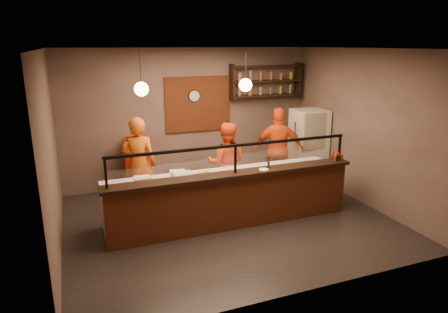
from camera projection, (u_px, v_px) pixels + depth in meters
name	position (u px, v px, depth m)	size (l,w,h in m)	color
floor	(229.00, 220.00, 7.69)	(6.00, 6.00, 0.00)	black
ceiling	(229.00, 49.00, 6.81)	(6.00, 6.00, 0.00)	#342D28
wall_back	(190.00, 117.00, 9.49)	(6.00, 6.00, 0.00)	#6E5A51
wall_left	(50.00, 156.00, 6.21)	(5.00, 5.00, 0.00)	#6E5A51
wall_right	(363.00, 128.00, 8.29)	(5.00, 5.00, 0.00)	#6E5A51
wall_front	(303.00, 183.00, 5.01)	(6.00, 6.00, 0.00)	#6E5A51
brick_patch	(198.00, 104.00, 9.45)	(1.60, 0.04, 1.30)	brown
service_counter	(235.00, 202.00, 7.28)	(4.60, 0.25, 1.00)	brown
counter_ledge	(235.00, 174.00, 7.14)	(4.70, 0.37, 0.06)	black
worktop_cabinet	(225.00, 196.00, 7.75)	(4.60, 0.75, 0.85)	gray
worktop	(225.00, 174.00, 7.63)	(4.60, 0.75, 0.05)	silver
sneeze_guard	(235.00, 156.00, 7.04)	(4.50, 0.05, 0.52)	white
wall_shelving	(266.00, 81.00, 9.77)	(1.84, 0.28, 0.85)	black
wall_clock	(194.00, 96.00, 9.36)	(0.30, 0.30, 0.04)	black
pendant_left	(141.00, 89.00, 6.65)	(0.24, 0.24, 0.77)	black
pendant_right	(245.00, 85.00, 7.31)	(0.24, 0.24, 0.77)	black
cook_left	(139.00, 164.00, 7.96)	(0.70, 0.46, 1.92)	#C35612
cook_mid	(226.00, 163.00, 8.38)	(0.84, 0.66, 1.73)	#DE4414
cook_right	(278.00, 150.00, 9.04)	(1.13, 0.47, 1.92)	#DD4F14
fridge	(308.00, 147.00, 9.58)	(0.75, 0.70, 1.79)	beige
red_cooler	(139.00, 165.00, 8.98)	(0.55, 0.50, 1.28)	red
pizza_dough	(214.00, 172.00, 7.64)	(0.50, 0.50, 0.01)	beige
prep_tub_a	(143.00, 181.00, 6.97)	(0.29, 0.23, 0.15)	white
prep_tub_b	(178.00, 175.00, 7.29)	(0.29, 0.23, 0.14)	white
prep_tub_c	(183.00, 177.00, 7.11)	(0.34, 0.27, 0.17)	silver
rolling_pin	(201.00, 173.00, 7.52)	(0.06, 0.06, 0.38)	gold
condiment_caddy	(337.00, 157.00, 7.90)	(0.18, 0.14, 0.10)	black
pepper_mill	(269.00, 162.00, 7.41)	(0.04, 0.04, 0.20)	black
small_plate	(264.00, 170.00, 7.28)	(0.18, 0.18, 0.01)	white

